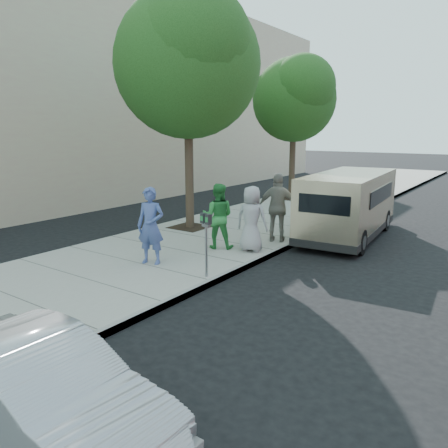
# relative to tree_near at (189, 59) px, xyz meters

# --- Properties ---
(ground) EXTENTS (120.00, 120.00, 0.00)m
(ground) POSITION_rel_tree_near_xyz_m (2.25, -2.40, -5.55)
(ground) COLOR black
(ground) RESTS_ON ground
(sidewalk) EXTENTS (5.00, 60.00, 0.15)m
(sidewalk) POSITION_rel_tree_near_xyz_m (1.25, -2.40, -5.47)
(sidewalk) COLOR gray
(sidewalk) RESTS_ON ground
(curb_face) EXTENTS (0.12, 60.00, 0.16)m
(curb_face) POSITION_rel_tree_near_xyz_m (3.69, -2.40, -5.47)
(curb_face) COLOR gray
(curb_face) RESTS_ON ground
(near_building) EXTENTS (8.00, 44.00, 10.00)m
(near_building) POSITION_rel_tree_near_xyz_m (-9.75, -0.40, -0.55)
(near_building) COLOR tan
(near_building) RESTS_ON ground
(tree_near) EXTENTS (4.62, 4.60, 7.53)m
(tree_near) POSITION_rel_tree_near_xyz_m (0.00, 0.00, 0.00)
(tree_near) COLOR black
(tree_near) RESTS_ON sidewalk
(tree_far) EXTENTS (3.92, 3.80, 6.49)m
(tree_far) POSITION_rel_tree_near_xyz_m (-0.00, 7.60, -0.66)
(tree_far) COLOR black
(tree_far) RESTS_ON sidewalk
(parking_meter) EXTENTS (0.31, 0.17, 1.44)m
(parking_meter) POSITION_rel_tree_near_xyz_m (3.50, -3.76, -4.35)
(parking_meter) COLOR gray
(parking_meter) RESTS_ON sidewalk
(van) EXTENTS (2.26, 5.66, 2.05)m
(van) POSITION_rel_tree_near_xyz_m (4.62, 2.26, -4.46)
(van) COLOR beige
(van) RESTS_ON ground
(sedan) EXTENTS (3.58, 1.29, 1.17)m
(sedan) POSITION_rel_tree_near_xyz_m (5.10, -8.83, -4.96)
(sedan) COLOR #A5A7AC
(sedan) RESTS_ON ground
(person_officer) EXTENTS (0.80, 0.65, 1.89)m
(person_officer) POSITION_rel_tree_near_xyz_m (1.78, -3.72, -4.45)
(person_officer) COLOR #465996
(person_officer) RESTS_ON sidewalk
(person_green_shirt) EXTENTS (1.09, 1.00, 1.80)m
(person_green_shirt) POSITION_rel_tree_near_xyz_m (2.28, -1.62, -4.50)
(person_green_shirt) COLOR #2D8A3C
(person_green_shirt) RESTS_ON sidewalk
(person_gray_shirt) EXTENTS (0.95, 0.71, 1.78)m
(person_gray_shirt) POSITION_rel_tree_near_xyz_m (3.20, -1.36, -4.51)
(person_gray_shirt) COLOR #9E9DA0
(person_gray_shirt) RESTS_ON sidewalk
(person_striped_polo) EXTENTS (1.28, 0.90, 2.02)m
(person_striped_polo) POSITION_rel_tree_near_xyz_m (3.29, -0.02, -4.39)
(person_striped_polo) COLOR gray
(person_striped_polo) RESTS_ON sidewalk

